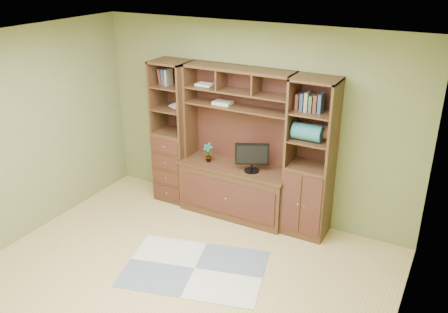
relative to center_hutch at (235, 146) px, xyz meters
The scene contains 11 objects.
room 1.76m from the center_hutch, 85.83° to the right, with size 4.60×4.10×2.64m.
center_hutch is the anchor object (origin of this frame).
left_tower 1.00m from the center_hutch, behind, with size 0.50×0.45×2.05m, color #452A18.
right_tower 1.03m from the center_hutch, ahead, with size 0.55×0.45×2.05m, color #452A18.
rug 1.70m from the center_hutch, 82.48° to the right, with size 1.59×1.06×0.01m, color #A8ADAE.
monitor 0.27m from the center_hutch, ahead, with size 0.44×0.20×0.54m, color black.
orchid 0.43m from the center_hutch, behind, with size 0.14×0.10×0.27m, color #B54C3D.
magazines 0.59m from the center_hutch, 158.70° to the left, with size 0.24×0.18×0.04m, color beige.
bowl 0.99m from the center_hutch, behind, with size 0.22×0.22×0.05m, color silver.
blanket_teal 1.05m from the center_hutch, ahead, with size 0.36×0.21×0.21m, color #29696E.
blanket_red 1.20m from the center_hutch, ahead, with size 0.32×0.18×0.18m, color brown.
Camera 1 is at (2.50, -3.44, 3.35)m, focal length 38.00 mm.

